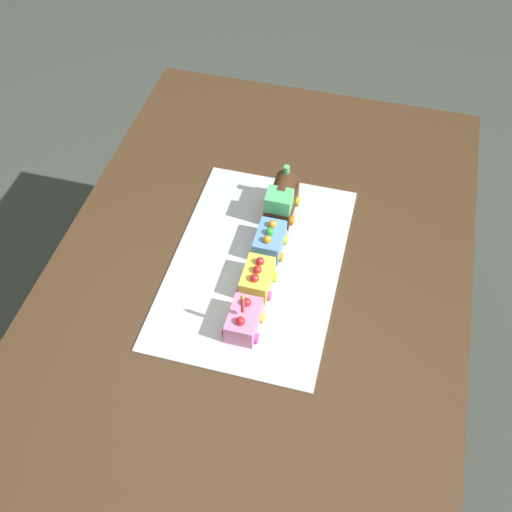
{
  "coord_description": "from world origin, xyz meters",
  "views": [
    {
      "loc": [
        0.9,
        0.22,
        1.89
      ],
      "look_at": [
        0.02,
        -0.01,
        0.77
      ],
      "focal_mm": 42.64,
      "sensor_mm": 36.0,
      "label": 1
    }
  ],
  "objects_px": {
    "cake_car_flatbed_lemon": "(257,278)",
    "cake_car_gondola_sky_blue": "(270,241)",
    "dining_table": "(262,285)",
    "birthday_candle": "(243,303)",
    "cake_locomotive": "(282,199)",
    "cake_car_caboose_bubblegum": "(244,320)"
  },
  "relations": [
    {
      "from": "dining_table",
      "to": "cake_car_flatbed_lemon",
      "type": "relative_size",
      "value": 14.0
    },
    {
      "from": "cake_car_flatbed_lemon",
      "to": "birthday_candle",
      "type": "height_order",
      "value": "birthday_candle"
    },
    {
      "from": "cake_car_caboose_bubblegum",
      "to": "birthday_candle",
      "type": "bearing_deg",
      "value": -0.0
    },
    {
      "from": "dining_table",
      "to": "cake_car_gondola_sky_blue",
      "type": "relative_size",
      "value": 14.0
    },
    {
      "from": "dining_table",
      "to": "birthday_candle",
      "type": "relative_size",
      "value": 22.45
    },
    {
      "from": "dining_table",
      "to": "cake_car_gondola_sky_blue",
      "type": "distance_m",
      "value": 0.15
    },
    {
      "from": "cake_locomotive",
      "to": "cake_car_flatbed_lemon",
      "type": "height_order",
      "value": "cake_locomotive"
    },
    {
      "from": "dining_table",
      "to": "cake_car_flatbed_lemon",
      "type": "bearing_deg",
      "value": 6.72
    },
    {
      "from": "dining_table",
      "to": "birthday_candle",
      "type": "bearing_deg",
      "value": 2.69
    },
    {
      "from": "dining_table",
      "to": "cake_car_caboose_bubblegum",
      "type": "height_order",
      "value": "cake_car_caboose_bubblegum"
    },
    {
      "from": "cake_car_gondola_sky_blue",
      "to": "cake_car_caboose_bubblegum",
      "type": "bearing_deg",
      "value": 0.0
    },
    {
      "from": "cake_car_flatbed_lemon",
      "to": "cake_car_gondola_sky_blue",
      "type": "bearing_deg",
      "value": 180.0
    },
    {
      "from": "cake_car_gondola_sky_blue",
      "to": "birthday_candle",
      "type": "height_order",
      "value": "birthday_candle"
    },
    {
      "from": "dining_table",
      "to": "cake_locomotive",
      "type": "relative_size",
      "value": 10.0
    },
    {
      "from": "cake_car_gondola_sky_blue",
      "to": "cake_car_flatbed_lemon",
      "type": "height_order",
      "value": "same"
    },
    {
      "from": "dining_table",
      "to": "cake_locomotive",
      "type": "height_order",
      "value": "cake_locomotive"
    },
    {
      "from": "dining_table",
      "to": "cake_car_flatbed_lemon",
      "type": "height_order",
      "value": "cake_car_flatbed_lemon"
    },
    {
      "from": "cake_car_caboose_bubblegum",
      "to": "dining_table",
      "type": "bearing_deg",
      "value": -177.23
    },
    {
      "from": "cake_locomotive",
      "to": "cake_car_caboose_bubblegum",
      "type": "bearing_deg",
      "value": 0.0
    },
    {
      "from": "dining_table",
      "to": "cake_car_flatbed_lemon",
      "type": "xyz_separation_m",
      "value": [
        0.08,
        0.01,
        0.14
      ]
    },
    {
      "from": "birthday_candle",
      "to": "cake_car_gondola_sky_blue",
      "type": "bearing_deg",
      "value": 180.0
    },
    {
      "from": "cake_car_gondola_sky_blue",
      "to": "dining_table",
      "type": "bearing_deg",
      "value": -15.04
    }
  ]
}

